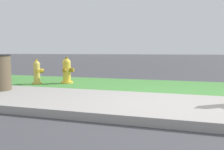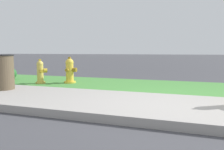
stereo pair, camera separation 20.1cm
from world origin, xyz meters
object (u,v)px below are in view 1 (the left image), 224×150
(trash_bin, at_px, (0,73))
(shrub_bush_far_verge, at_px, (4,74))
(fire_hydrant_across_street, at_px, (67,71))
(fire_hydrant_mid_block, at_px, (37,72))

(trash_bin, xyz_separation_m, shrub_bush_far_verge, (-1.27, 1.50, -0.22))
(fire_hydrant_across_street, height_order, trash_bin, trash_bin)
(fire_hydrant_mid_block, xyz_separation_m, trash_bin, (-0.21, -1.11, 0.09))
(shrub_bush_far_verge, bearing_deg, fire_hydrant_across_street, -1.25)
(fire_hydrant_mid_block, relative_size, fire_hydrant_across_street, 0.92)
(fire_hydrant_mid_block, distance_m, shrub_bush_far_verge, 1.54)
(fire_hydrant_across_street, bearing_deg, trash_bin, -34.90)
(shrub_bush_far_verge, bearing_deg, fire_hydrant_mid_block, -15.00)
(fire_hydrant_across_street, distance_m, trash_bin, 1.73)
(fire_hydrant_mid_block, relative_size, shrub_bush_far_verge, 1.49)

